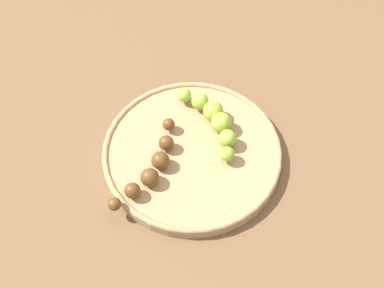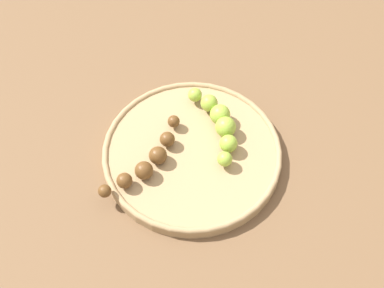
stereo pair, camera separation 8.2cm
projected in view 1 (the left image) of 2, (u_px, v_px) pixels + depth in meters
ground_plane at (192, 157)px, 0.85m from camera, size 2.40×2.40×0.00m
fruit_bowl at (192, 153)px, 0.84m from camera, size 0.30×0.30×0.02m
banana_green at (214, 119)px, 0.85m from camera, size 0.16×0.07×0.03m
banana_overripe at (151, 167)px, 0.80m from camera, size 0.08×0.17×0.03m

